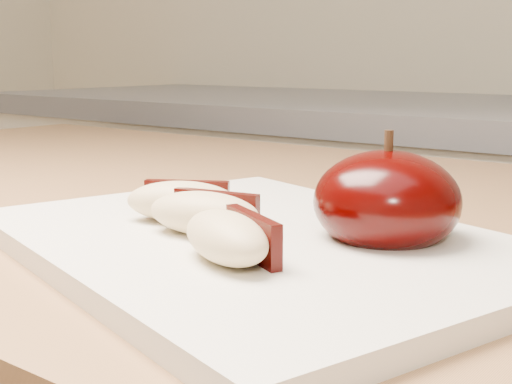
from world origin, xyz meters
The scene contains 5 objects.
cutting_board centered at (-0.04, 0.36, 0.91)m, with size 0.33×0.24×0.01m, color silver.
apple_half centered at (0.03, 0.40, 0.93)m, with size 0.10×0.10×0.07m.
apple_wedge_a centered at (-0.09, 0.36, 0.93)m, with size 0.08×0.06×0.03m.
apple_wedge_b centered at (-0.06, 0.34, 0.93)m, with size 0.08×0.05×0.03m.
apple_wedge_c centered at (-0.01, 0.30, 0.93)m, with size 0.08×0.06×0.03m.
Camera 1 is at (0.21, 0.03, 1.02)m, focal length 50.00 mm.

